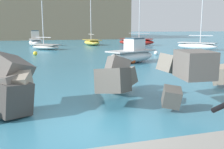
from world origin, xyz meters
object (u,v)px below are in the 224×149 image
object	(u,v)px
boat_far_left	(35,41)
boat_far_right	(46,46)
boat_near_left	(92,42)
boat_mid_right	(136,42)
boat_near_centre	(132,54)
mooring_buoy_inner	(35,53)
mooring_buoy_middle	(133,61)
boat_near_right	(197,46)
mooring_buoy_outer	(156,53)

from	to	relation	value
boat_far_left	boat_far_right	bearing A→B (deg)	-81.40
boat_near_left	boat_mid_right	xyz separation A→B (m)	(6.95, -2.55, 0.08)
boat_far_left	boat_far_right	size ratio (longest dim) A/B	0.80
boat_near_centre	mooring_buoy_inner	world-z (taller)	boat_near_centre
mooring_buoy_middle	mooring_buoy_inner	bearing A→B (deg)	129.07
boat_near_centre	boat_near_right	distance (m)	16.13
boat_far_left	mooring_buoy_inner	world-z (taller)	boat_far_left
boat_near_centre	boat_far_right	bearing A→B (deg)	111.45
boat_near_right	boat_far_left	distance (m)	24.43
mooring_buoy_outer	mooring_buoy_middle	bearing A→B (deg)	-130.17
boat_near_right	boat_far_right	size ratio (longest dim) A/B	1.16
boat_mid_right	boat_near_left	bearing A→B (deg)	159.84
boat_near_centre	mooring_buoy_inner	bearing A→B (deg)	132.61
boat_mid_right	mooring_buoy_outer	bearing A→B (deg)	-104.59
mooring_buoy_inner	mooring_buoy_middle	bearing A→B (deg)	-50.93
mooring_buoy_inner	mooring_buoy_outer	size ratio (longest dim) A/B	1.00
boat_mid_right	boat_far_right	world-z (taller)	boat_mid_right
boat_near_centre	boat_far_left	bearing A→B (deg)	107.36
boat_near_right	boat_far_left	world-z (taller)	boat_near_right
boat_near_right	mooring_buoy_outer	bearing A→B (deg)	-150.08
boat_far_left	mooring_buoy_inner	distance (m)	15.23
boat_near_left	boat_mid_right	bearing A→B (deg)	-20.16
mooring_buoy_middle	boat_near_centre	bearing A→B (deg)	73.97
boat_near_left	mooring_buoy_middle	bearing A→B (deg)	-94.64
boat_near_left	boat_mid_right	world-z (taller)	boat_near_left
boat_near_left	mooring_buoy_outer	xyz separation A→B (m)	(2.94, -17.94, -0.30)
boat_far_left	mooring_buoy_inner	size ratio (longest dim) A/B	11.39
boat_far_left	mooring_buoy_middle	xyz separation A→B (m)	(7.09, -24.24, -0.57)
boat_mid_right	mooring_buoy_inner	world-z (taller)	boat_mid_right
boat_near_left	boat_near_centre	xyz separation A→B (m)	(-1.69, -22.89, 0.15)
mooring_buoy_middle	boat_far_left	bearing A→B (deg)	106.31
boat_near_centre	boat_near_right	world-z (taller)	boat_near_right
boat_far_right	mooring_buoy_middle	xyz separation A→B (m)	(5.91, -16.44, -0.21)
mooring_buoy_inner	boat_near_centre	bearing A→B (deg)	-47.39
boat_far_left	boat_far_right	world-z (taller)	boat_far_right
mooring_buoy_outer	boat_far_right	bearing A→B (deg)	135.25
boat_near_centre	boat_near_right	xyz separation A→B (m)	(12.89, 9.70, -0.12)
boat_near_left	boat_far_left	bearing A→B (deg)	176.56
boat_far_right	mooring_buoy_middle	world-z (taller)	boat_far_right
boat_near_left	boat_mid_right	distance (m)	7.40
boat_near_right	boat_mid_right	xyz separation A→B (m)	(-4.25, 10.64, 0.05)
mooring_buoy_outer	boat_far_left	bearing A→B (deg)	122.90
boat_mid_right	boat_far_right	distance (m)	15.51
boat_near_right	boat_mid_right	size ratio (longest dim) A/B	1.00
boat_mid_right	boat_far_left	size ratio (longest dim) A/B	1.46
boat_near_right	boat_far_right	xyz separation A→B (m)	(-19.03, 5.93, -0.13)
boat_near_right	mooring_buoy_middle	xyz separation A→B (m)	(-13.12, -10.51, -0.33)
boat_near_left	mooring_buoy_middle	size ratio (longest dim) A/B	17.23
boat_near_centre	boat_far_left	size ratio (longest dim) A/B	0.99
boat_near_centre	mooring_buoy_middle	distance (m)	0.95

